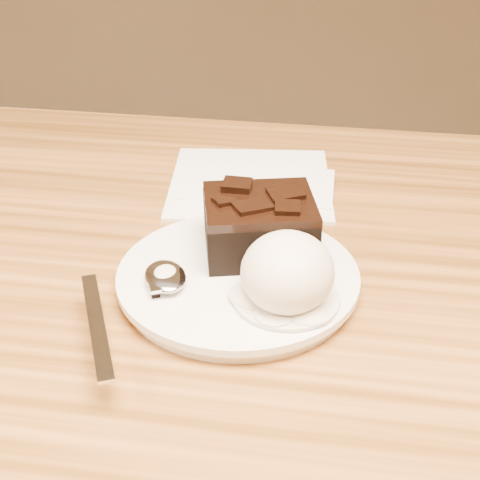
# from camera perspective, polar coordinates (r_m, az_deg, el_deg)

# --- Properties ---
(plate) EXTENTS (0.20, 0.20, 0.02)m
(plate) POSITION_cam_1_polar(r_m,az_deg,el_deg) (0.56, -0.16, -3.32)
(plate) COLOR white
(plate) RESTS_ON dining_table
(brownie) EXTENTS (0.11, 0.10, 0.04)m
(brownie) POSITION_cam_1_polar(r_m,az_deg,el_deg) (0.57, 1.60, 0.96)
(brownie) COLOR black
(brownie) RESTS_ON plate
(ice_cream_scoop) EXTENTS (0.07, 0.07, 0.06)m
(ice_cream_scoop) POSITION_cam_1_polar(r_m,az_deg,el_deg) (0.51, 3.93, -2.65)
(ice_cream_scoop) COLOR white
(ice_cream_scoop) RESTS_ON plate
(melt_puddle) EXTENTS (0.08, 0.08, 0.00)m
(melt_puddle) POSITION_cam_1_polar(r_m,az_deg,el_deg) (0.53, 3.84, -4.81)
(melt_puddle) COLOR silver
(melt_puddle) RESTS_ON plate
(spoon) EXTENTS (0.11, 0.18, 0.01)m
(spoon) POSITION_cam_1_polar(r_m,az_deg,el_deg) (0.54, -6.17, -3.14)
(spoon) COLOR silver
(spoon) RESTS_ON plate
(napkin) EXTENTS (0.18, 0.18, 0.01)m
(napkin) POSITION_cam_1_polar(r_m,az_deg,el_deg) (0.73, 0.85, 4.85)
(napkin) COLOR white
(napkin) RESTS_ON dining_table
(crumb_a) EXTENTS (0.01, 0.01, 0.00)m
(crumb_a) POSITION_cam_1_polar(r_m,az_deg,el_deg) (0.53, -6.98, -4.50)
(crumb_a) COLOR black
(crumb_a) RESTS_ON plate
(crumb_b) EXTENTS (0.01, 0.01, 0.00)m
(crumb_b) POSITION_cam_1_polar(r_m,az_deg,el_deg) (0.56, -1.24, -1.94)
(crumb_b) COLOR black
(crumb_b) RESTS_ON plate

